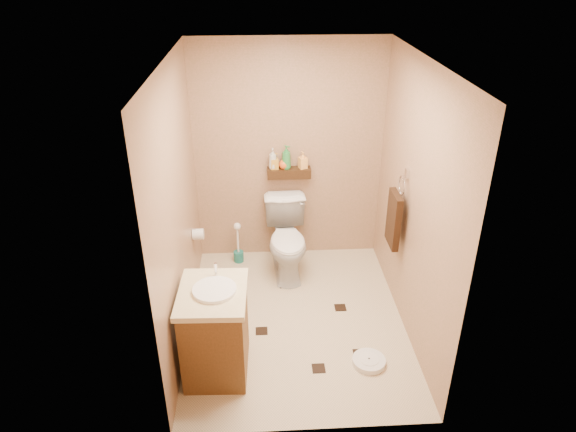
{
  "coord_description": "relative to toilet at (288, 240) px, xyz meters",
  "views": [
    {
      "loc": [
        -0.3,
        -3.84,
        3.13
      ],
      "look_at": [
        -0.06,
        0.25,
        0.99
      ],
      "focal_mm": 32.0,
      "sensor_mm": 36.0,
      "label": 1
    }
  ],
  "objects": [
    {
      "name": "toilet_paper",
      "position": [
        -0.91,
        -0.18,
        0.2
      ],
      "size": [
        0.12,
        0.11,
        0.12
      ],
      "color": "white",
      "rests_on": "wall_left"
    },
    {
      "name": "bottle_e",
      "position": [
        0.18,
        0.34,
        0.76
      ],
      "size": [
        0.1,
        0.11,
        0.18
      ],
      "primitive_type": "imported",
      "rotation": [
        0.0,
        0.0,
        3.51
      ],
      "color": "#FFB054",
      "rests_on": "wall_shelf"
    },
    {
      "name": "bathroom_scale",
      "position": [
        0.61,
        -1.44,
        -0.37
      ],
      "size": [
        0.31,
        0.31,
        0.06
      ],
      "rotation": [
        0.0,
        0.0,
        0.12
      ],
      "color": "white",
      "rests_on": "ground"
    },
    {
      "name": "wall_shelf",
      "position": [
        0.04,
        0.34,
        0.62
      ],
      "size": [
        0.46,
        0.14,
        0.1
      ],
      "primitive_type": "cube",
      "color": "#3B2210",
      "rests_on": "wall_back"
    },
    {
      "name": "wall_right",
      "position": [
        1.04,
        -0.83,
        0.8
      ],
      "size": [
        0.04,
        2.5,
        2.4
      ],
      "primitive_type": "cube",
      "color": "#A97B60",
      "rests_on": "ground"
    },
    {
      "name": "ground",
      "position": [
        0.04,
        -0.83,
        -0.4
      ],
      "size": [
        2.5,
        2.5,
        0.0
      ],
      "primitive_type": "plane",
      "color": "beige",
      "rests_on": "ground"
    },
    {
      "name": "bottle_b",
      "position": [
        -0.12,
        0.34,
        0.76
      ],
      "size": [
        0.09,
        0.08,
        0.17
      ],
      "primitive_type": "imported",
      "rotation": [
        0.0,
        0.0,
        1.68
      ],
      "color": "gold",
      "rests_on": "wall_shelf"
    },
    {
      "name": "bottle_a",
      "position": [
        -0.13,
        0.34,
        0.79
      ],
      "size": [
        0.09,
        0.09,
        0.23
      ],
      "primitive_type": "imported",
      "rotation": [
        0.0,
        0.0,
        6.22
      ],
      "color": "beige",
      "rests_on": "wall_shelf"
    },
    {
      "name": "toilet_brush",
      "position": [
        -0.54,
        0.24,
        -0.23
      ],
      "size": [
        0.11,
        0.11,
        0.49
      ],
      "color": "#1A6B64",
      "rests_on": "ground"
    },
    {
      "name": "ceiling",
      "position": [
        0.04,
        -0.83,
        2.0
      ],
      "size": [
        2.0,
        2.5,
        0.02
      ],
      "primitive_type": "cube",
      "color": "silver",
      "rests_on": "wall_back"
    },
    {
      "name": "towel_ring",
      "position": [
        0.95,
        -0.58,
        0.55
      ],
      "size": [
        0.12,
        0.3,
        0.76
      ],
      "color": "silver",
      "rests_on": "wall_right"
    },
    {
      "name": "wall_back",
      "position": [
        0.04,
        0.42,
        0.8
      ],
      "size": [
        2.0,
        0.04,
        2.4
      ],
      "primitive_type": "cube",
      "color": "#A97B60",
      "rests_on": "ground"
    },
    {
      "name": "wall_front",
      "position": [
        0.04,
        -2.08,
        0.8
      ],
      "size": [
        2.0,
        0.04,
        2.4
      ],
      "primitive_type": "cube",
      "color": "#A97B60",
      "rests_on": "ground"
    },
    {
      "name": "floor_accents",
      "position": [
        0.06,
        -0.84,
        -0.39
      ],
      "size": [
        1.17,
        1.33,
        0.01
      ],
      "color": "black",
      "rests_on": "ground"
    },
    {
      "name": "wall_left",
      "position": [
        -0.96,
        -0.83,
        0.8
      ],
      "size": [
        0.04,
        2.5,
        2.4
      ],
      "primitive_type": "cube",
      "color": "#A97B60",
      "rests_on": "ground"
    },
    {
      "name": "toilet",
      "position": [
        0.0,
        0.0,
        0.0
      ],
      "size": [
        0.48,
        0.8,
        0.79
      ],
      "primitive_type": "imported",
      "rotation": [
        0.0,
        0.0,
        0.04
      ],
      "color": "white",
      "rests_on": "ground"
    },
    {
      "name": "vanity",
      "position": [
        -0.66,
        -1.41,
        0.01
      ],
      "size": [
        0.55,
        0.66,
        0.91
      ],
      "rotation": [
        0.0,
        0.0,
        -0.03
      ],
      "color": "brown",
      "rests_on": "ground"
    },
    {
      "name": "bottle_c",
      "position": [
        -0.02,
        0.34,
        0.74
      ],
      "size": [
        0.14,
        0.14,
        0.14
      ],
      "primitive_type": "imported",
      "rotation": [
        0.0,
        0.0,
        3.53
      ],
      "color": "orange",
      "rests_on": "wall_shelf"
    },
    {
      "name": "bottle_d",
      "position": [
        0.01,
        0.34,
        0.8
      ],
      "size": [
        0.14,
        0.14,
        0.25
      ],
      "primitive_type": "imported",
      "rotation": [
        0.0,
        0.0,
        0.91
      ],
      "color": "#2C853C",
      "rests_on": "wall_shelf"
    }
  ]
}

